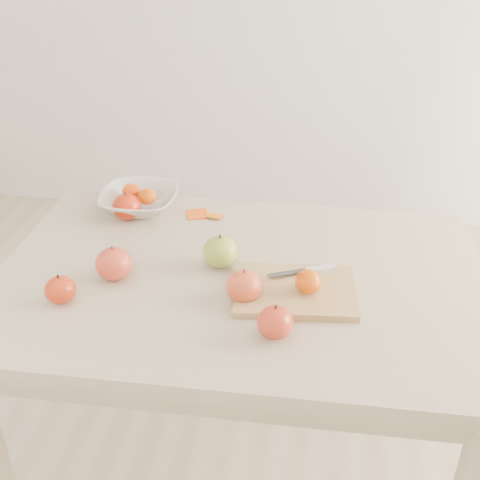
# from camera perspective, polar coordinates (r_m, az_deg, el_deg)

# --- Properties ---
(ground) EXTENTS (3.50, 3.50, 0.00)m
(ground) POSITION_cam_1_polar(r_m,az_deg,el_deg) (2.01, -0.21, -21.34)
(ground) COLOR #C6B293
(ground) RESTS_ON ground
(table) EXTENTS (1.20, 0.80, 0.75)m
(table) POSITION_cam_1_polar(r_m,az_deg,el_deg) (1.55, -0.25, -6.32)
(table) COLOR #C6B196
(table) RESTS_ON ground
(cutting_board) EXTENTS (0.30, 0.23, 0.02)m
(cutting_board) POSITION_cam_1_polar(r_m,az_deg,el_deg) (1.43, 5.21, -4.81)
(cutting_board) COLOR tan
(cutting_board) RESTS_ON table
(board_tangerine) EXTENTS (0.06, 0.06, 0.05)m
(board_tangerine) POSITION_cam_1_polar(r_m,az_deg,el_deg) (1.40, 6.48, -3.92)
(board_tangerine) COLOR #C73D07
(board_tangerine) RESTS_ON cutting_board
(fruit_bowl) EXTENTS (0.23, 0.23, 0.06)m
(fruit_bowl) POSITION_cam_1_polar(r_m,az_deg,el_deg) (1.81, -9.52, 3.70)
(fruit_bowl) COLOR silver
(fruit_bowl) RESTS_ON table
(bowl_tangerine_near) EXTENTS (0.05, 0.05, 0.05)m
(bowl_tangerine_near) POSITION_cam_1_polar(r_m,az_deg,el_deg) (1.81, -10.26, 4.55)
(bowl_tangerine_near) COLOR #DD4207
(bowl_tangerine_near) RESTS_ON fruit_bowl
(bowl_tangerine_far) EXTENTS (0.05, 0.05, 0.05)m
(bowl_tangerine_far) POSITION_cam_1_polar(r_m,az_deg,el_deg) (1.77, -8.79, 4.10)
(bowl_tangerine_far) COLOR orange
(bowl_tangerine_far) RESTS_ON fruit_bowl
(orange_peel_a) EXTENTS (0.07, 0.06, 0.01)m
(orange_peel_a) POSITION_cam_1_polar(r_m,az_deg,el_deg) (1.76, -4.08, 2.33)
(orange_peel_a) COLOR #DA4D0F
(orange_peel_a) RESTS_ON table
(orange_peel_b) EXTENTS (0.05, 0.04, 0.01)m
(orange_peel_b) POSITION_cam_1_polar(r_m,az_deg,el_deg) (1.75, -2.40, 2.22)
(orange_peel_b) COLOR orange
(orange_peel_b) RESTS_ON table
(paring_knife) EXTENTS (0.17, 0.08, 0.01)m
(paring_knife) POSITION_cam_1_polar(r_m,az_deg,el_deg) (1.47, 7.20, -2.85)
(paring_knife) COLOR silver
(paring_knife) RESTS_ON cutting_board
(apple_green) EXTENTS (0.09, 0.09, 0.08)m
(apple_green) POSITION_cam_1_polar(r_m,az_deg,el_deg) (1.51, -1.87, -1.11)
(apple_green) COLOR olive
(apple_green) RESTS_ON table
(apple_red_b) EXTENTS (0.09, 0.09, 0.08)m
(apple_red_b) POSITION_cam_1_polar(r_m,az_deg,el_deg) (1.49, -11.88, -2.21)
(apple_red_b) COLOR maroon
(apple_red_b) RESTS_ON table
(apple_red_e) EXTENTS (0.08, 0.08, 0.07)m
(apple_red_e) POSITION_cam_1_polar(r_m,az_deg,el_deg) (1.28, 3.35, -7.77)
(apple_red_e) COLOR maroon
(apple_red_e) RESTS_ON table
(apple_red_d) EXTENTS (0.07, 0.07, 0.06)m
(apple_red_d) POSITION_cam_1_polar(r_m,az_deg,el_deg) (1.44, -16.68, -4.53)
(apple_red_d) COLOR #941009
(apple_red_d) RESTS_ON table
(apple_red_c) EXTENTS (0.09, 0.09, 0.08)m
(apple_red_c) POSITION_cam_1_polar(r_m,az_deg,el_deg) (1.38, 0.39, -4.40)
(apple_red_c) COLOR maroon
(apple_red_c) RESTS_ON table
(apple_red_a) EXTENTS (0.08, 0.08, 0.07)m
(apple_red_a) POSITION_cam_1_polar(r_m,az_deg,el_deg) (1.75, -10.69, 3.10)
(apple_red_a) COLOR #9C0E08
(apple_red_a) RESTS_ON table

